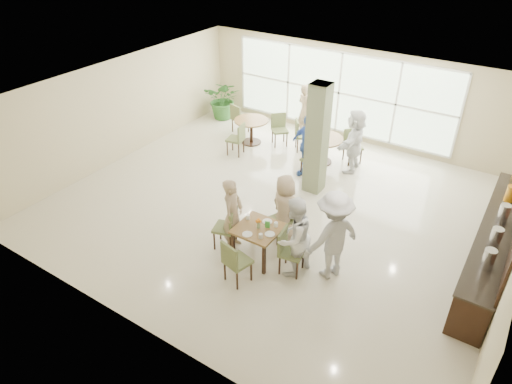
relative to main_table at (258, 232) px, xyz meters
The scene contains 20 objects.
ground 2.05m from the main_table, 109.97° to the left, with size 10.00×10.00×0.00m, color beige.
room_shell 2.21m from the main_table, 109.97° to the left, with size 10.00×10.00×10.00m.
window_bank 6.44m from the main_table, 100.49° to the left, with size 7.00×0.04×7.00m.
column 3.13m from the main_table, 94.97° to the left, with size 0.45×0.45×2.80m, color #6B7954.
main_table is the anchor object (origin of this frame).
round_table_left 5.38m from the main_table, 125.06° to the left, with size 1.02×1.02×0.75m.
round_table_right 4.50m from the main_table, 99.46° to the left, with size 1.12×1.12×0.75m.
chairs_main_table 0.17m from the main_table, 50.93° to the right, with size 2.10×2.14×0.95m.
chairs_table_left 5.33m from the main_table, 124.91° to the left, with size 2.11×1.86×0.95m.
chairs_table_right 4.52m from the main_table, 99.47° to the left, with size 2.15×1.83×0.95m.
tabletop_clutter 0.17m from the main_table, ahead, with size 0.78×0.77×0.21m.
buffet_counter 4.66m from the main_table, 30.01° to the left, with size 0.64×4.70×1.95m.
potted_plant 7.36m from the main_table, 131.83° to the left, with size 1.22×1.22×1.35m, color #2D6327.
teen_left 0.65m from the main_table, behind, with size 0.59×0.39×1.63m, color tan.
teen_far 0.90m from the main_table, 84.36° to the left, with size 0.74×0.41×1.52m, color tan.
teen_right 0.82m from the main_table, ahead, with size 0.82×0.64×1.69m, color white.
teen_standing 1.51m from the main_table, 13.45° to the left, with size 1.21×0.69×1.87m, color #B0B0B3.
adult_a 3.63m from the main_table, 102.24° to the left, with size 1.02×0.58×1.74m, color #4069C1.
adult_b 4.51m from the main_table, 88.15° to the left, with size 1.62×0.70×1.74m, color white.
adult_standing 6.03m from the main_table, 109.06° to the left, with size 0.61×0.40×1.68m, color tan.
Camera 1 is at (4.60, -7.97, 6.20)m, focal length 32.00 mm.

